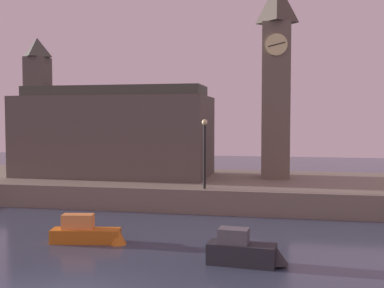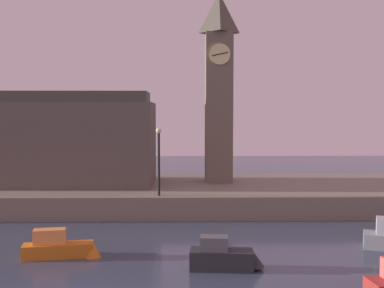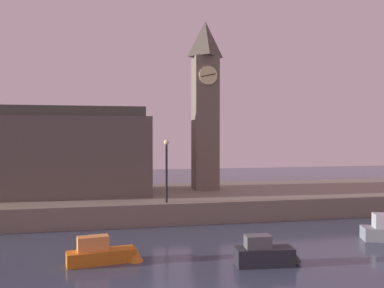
% 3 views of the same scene
% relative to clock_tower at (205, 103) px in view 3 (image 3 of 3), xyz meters
% --- Properties ---
extents(far_embankment, '(70.00, 12.00, 1.50)m').
position_rel_clock_tower_xyz_m(far_embankment, '(-6.60, -1.05, -8.17)').
color(far_embankment, slate).
rests_on(far_embankment, ground).
extents(clock_tower, '(2.23, 2.28, 14.34)m').
position_rel_clock_tower_xyz_m(clock_tower, '(0.00, 0.00, 0.00)').
color(clock_tower, '#6B6051').
rests_on(clock_tower, far_embankment).
extents(parliament_hall, '(14.62, 6.51, 10.77)m').
position_rel_clock_tower_xyz_m(parliament_hall, '(-12.52, -0.72, -4.05)').
color(parliament_hall, '#5B544C').
rests_on(parliament_hall, far_embankment).
extents(streetlamp, '(0.36, 0.36, 4.33)m').
position_rel_clock_tower_xyz_m(streetlamp, '(-4.26, -6.27, -4.75)').
color(streetlamp, black).
rests_on(streetlamp, far_embankment).
extents(boat_patrol_orange, '(3.77, 1.45, 1.38)m').
position_rel_clock_tower_xyz_m(boat_patrol_orange, '(-8.37, -14.36, -8.45)').
color(boat_patrol_orange, orange).
rests_on(boat_patrol_orange, ground).
extents(boat_barge_dark, '(3.29, 1.32, 1.45)m').
position_rel_clock_tower_xyz_m(boat_barge_dark, '(-0.85, -16.24, -8.38)').
color(boat_barge_dark, '#232328').
rests_on(boat_barge_dark, ground).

